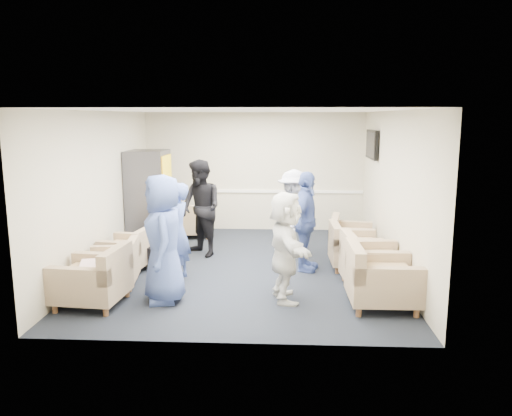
{
  "coord_description": "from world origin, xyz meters",
  "views": [
    {
      "loc": [
        0.61,
        -8.41,
        2.6
      ],
      "look_at": [
        0.18,
        0.2,
        1.02
      ],
      "focal_mm": 35.0,
      "sensor_mm": 36.0,
      "label": 1
    }
  ],
  "objects_px": {
    "armchair_left_near": "(96,281)",
    "person_front_right": "(286,247)",
    "armchair_left_far": "(130,252)",
    "armchair_right_midnear": "(370,265)",
    "person_back_right": "(294,213)",
    "armchair_right_midfar": "(351,249)",
    "armchair_right_far": "(349,238)",
    "vending_machine": "(149,197)",
    "person_mid_right": "(306,222)",
    "armchair_corner": "(193,223)",
    "person_back_left": "(201,208)",
    "armchair_left_mid": "(115,266)",
    "armchair_right_near": "(378,281)",
    "person_front_left": "(163,239)",
    "person_mid_left": "(178,232)"
  },
  "relations": [
    {
      "from": "armchair_left_far",
      "to": "person_back_right",
      "type": "xyz_separation_m",
      "value": [
        2.84,
        1.05,
        0.51
      ]
    },
    {
      "from": "armchair_right_midnear",
      "to": "person_back_right",
      "type": "bearing_deg",
      "value": 26.8
    },
    {
      "from": "armchair_right_midfar",
      "to": "vending_machine",
      "type": "xyz_separation_m",
      "value": [
        -3.94,
        1.53,
        0.63
      ]
    },
    {
      "from": "armchair_right_midfar",
      "to": "armchair_right_far",
      "type": "xyz_separation_m",
      "value": [
        0.08,
        0.94,
        -0.02
      ]
    },
    {
      "from": "vending_machine",
      "to": "person_back_right",
      "type": "height_order",
      "value": "vending_machine"
    },
    {
      "from": "person_mid_right",
      "to": "person_front_right",
      "type": "height_order",
      "value": "person_mid_right"
    },
    {
      "from": "armchair_left_far",
      "to": "armchair_right_midnear",
      "type": "bearing_deg",
      "value": 87.01
    },
    {
      "from": "person_mid_right",
      "to": "person_back_left",
      "type": "bearing_deg",
      "value": 82.1
    },
    {
      "from": "armchair_left_far",
      "to": "person_front_right",
      "type": "distance_m",
      "value": 3.03
    },
    {
      "from": "armchair_right_midnear",
      "to": "person_mid_right",
      "type": "bearing_deg",
      "value": 42.85
    },
    {
      "from": "armchair_right_midnear",
      "to": "vending_machine",
      "type": "xyz_separation_m",
      "value": [
        -4.07,
        2.57,
        0.61
      ]
    },
    {
      "from": "person_back_right",
      "to": "person_front_left",
      "type": "bearing_deg",
      "value": 147.27
    },
    {
      "from": "person_front_right",
      "to": "person_mid_left",
      "type": "bearing_deg",
      "value": 55.3
    },
    {
      "from": "armchair_corner",
      "to": "person_front_left",
      "type": "bearing_deg",
      "value": 86.87
    },
    {
      "from": "armchair_right_midnear",
      "to": "person_front_right",
      "type": "height_order",
      "value": "person_front_right"
    },
    {
      "from": "person_front_right",
      "to": "armchair_corner",
      "type": "bearing_deg",
      "value": 19.02
    },
    {
      "from": "armchair_corner",
      "to": "person_back_right",
      "type": "relative_size",
      "value": 0.54
    },
    {
      "from": "armchair_left_near",
      "to": "armchair_right_near",
      "type": "distance_m",
      "value": 3.92
    },
    {
      "from": "person_back_left",
      "to": "armchair_right_far",
      "type": "bearing_deg",
      "value": 52.48
    },
    {
      "from": "armchair_right_far",
      "to": "person_back_right",
      "type": "height_order",
      "value": "person_back_right"
    },
    {
      "from": "person_mid_left",
      "to": "vending_machine",
      "type": "bearing_deg",
      "value": -148.27
    },
    {
      "from": "armchair_left_near",
      "to": "person_front_right",
      "type": "distance_m",
      "value": 2.7
    },
    {
      "from": "armchair_left_mid",
      "to": "person_mid_right",
      "type": "relative_size",
      "value": 0.51
    },
    {
      "from": "person_front_left",
      "to": "person_mid_left",
      "type": "height_order",
      "value": "person_front_left"
    },
    {
      "from": "armchair_left_far",
      "to": "armchair_right_midnear",
      "type": "xyz_separation_m",
      "value": [
        3.96,
        -0.79,
        0.06
      ]
    },
    {
      "from": "armchair_right_far",
      "to": "person_mid_left",
      "type": "distance_m",
      "value": 3.46
    },
    {
      "from": "armchair_left_mid",
      "to": "armchair_left_far",
      "type": "height_order",
      "value": "armchair_left_far"
    },
    {
      "from": "armchair_left_mid",
      "to": "armchair_right_midfar",
      "type": "bearing_deg",
      "value": 98.24
    },
    {
      "from": "person_mid_right",
      "to": "person_back_right",
      "type": "bearing_deg",
      "value": 26.17
    },
    {
      "from": "person_front_left",
      "to": "person_mid_left",
      "type": "relative_size",
      "value": 1.15
    },
    {
      "from": "person_back_left",
      "to": "person_mid_left",
      "type": "bearing_deg",
      "value": -48.83
    },
    {
      "from": "armchair_right_midnear",
      "to": "armchair_corner",
      "type": "relative_size",
      "value": 1.1
    },
    {
      "from": "armchair_right_midnear",
      "to": "vending_machine",
      "type": "height_order",
      "value": "vending_machine"
    },
    {
      "from": "armchair_right_far",
      "to": "person_back_left",
      "type": "xyz_separation_m",
      "value": [
        -2.82,
        -0.29,
        0.6
      ]
    },
    {
      "from": "armchair_right_midfar",
      "to": "person_front_right",
      "type": "distance_m",
      "value": 2.04
    },
    {
      "from": "armchair_right_midnear",
      "to": "person_back_right",
      "type": "relative_size",
      "value": 0.6
    },
    {
      "from": "armchair_right_far",
      "to": "vending_machine",
      "type": "bearing_deg",
      "value": 90.18
    },
    {
      "from": "armchair_left_mid",
      "to": "person_back_left",
      "type": "relative_size",
      "value": 0.47
    },
    {
      "from": "person_mid_left",
      "to": "person_mid_right",
      "type": "xyz_separation_m",
      "value": [
        2.06,
        0.61,
        0.06
      ]
    },
    {
      "from": "armchair_left_mid",
      "to": "person_back_right",
      "type": "height_order",
      "value": "person_back_right"
    },
    {
      "from": "armchair_left_near",
      "to": "person_mid_right",
      "type": "distance_m",
      "value": 3.51
    },
    {
      "from": "armchair_right_midfar",
      "to": "armchair_right_far",
      "type": "bearing_deg",
      "value": -6.08
    },
    {
      "from": "person_mid_right",
      "to": "person_mid_left",
      "type": "bearing_deg",
      "value": 122.08
    },
    {
      "from": "armchair_right_far",
      "to": "person_front_left",
      "type": "bearing_deg",
      "value": 140.56
    },
    {
      "from": "armchair_left_far",
      "to": "person_mid_left",
      "type": "height_order",
      "value": "person_mid_left"
    },
    {
      "from": "armchair_right_far",
      "to": "person_back_right",
      "type": "xyz_separation_m",
      "value": [
        -1.07,
        -0.15,
        0.51
      ]
    },
    {
      "from": "armchair_right_far",
      "to": "armchair_corner",
      "type": "xyz_separation_m",
      "value": [
        -3.24,
        1.19,
        0.01
      ]
    },
    {
      "from": "vending_machine",
      "to": "person_front_right",
      "type": "xyz_separation_m",
      "value": [
        2.78,
        -3.14,
        -0.18
      ]
    },
    {
      "from": "armchair_left_near",
      "to": "armchair_left_mid",
      "type": "xyz_separation_m",
      "value": [
        0.0,
        0.83,
        -0.05
      ]
    },
    {
      "from": "person_mid_left",
      "to": "person_back_right",
      "type": "bearing_deg",
      "value": 137.04
    }
  ]
}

